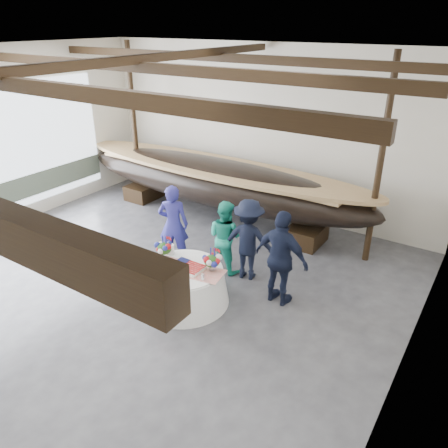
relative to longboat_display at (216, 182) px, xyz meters
The scene contains 12 objects.
floor 4.91m from the longboat_display, 82.18° to the right, with size 10.00×12.00×0.01m, color #3D3D42.
wall_back 1.84m from the longboat_display, 62.57° to the left, with size 10.00×0.02×4.50m, color silver.
wall_right 7.47m from the longboat_display, 40.01° to the right, with size 0.02×12.00×4.50m, color silver.
ceiling 5.89m from the longboat_display, 82.18° to the right, with size 10.00×12.00×0.01m, color white.
pavilion_structure 4.95m from the longboat_display, 80.59° to the right, with size 9.80×11.76×4.50m.
longboat_display is the anchor object (origin of this frame).
banquet_table 4.04m from the longboat_display, 64.56° to the right, with size 1.74×1.74×0.75m.
tabletop_items 3.84m from the longboat_display, 64.59° to the right, with size 1.67×0.95×0.40m.
guest_woman_blue 2.51m from the longboat_display, 77.56° to the right, with size 0.66×0.44×1.82m, color navy.
guest_woman_teal 2.74m from the longboat_display, 51.53° to the right, with size 0.78×0.61×1.61m, color #20A98C.
guest_man_left 3.11m from the longboat_display, 43.07° to the right, with size 1.13×0.65×1.76m, color black.
guest_man_right 4.15m from the longboat_display, 38.42° to the right, with size 1.12×0.47×1.91m, color #141A31.
Camera 1 is at (5.61, -4.32, 5.00)m, focal length 35.00 mm.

